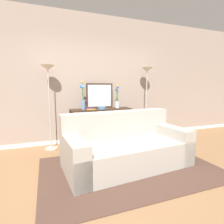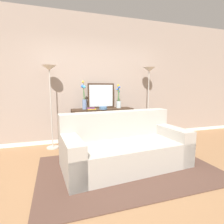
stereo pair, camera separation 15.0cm
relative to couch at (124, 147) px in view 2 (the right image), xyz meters
name	(u,v)px [view 2 (the right image)]	position (x,y,z in m)	size (l,w,h in m)	color
ground_plane	(115,180)	(-0.31, -0.41, -0.32)	(16.00, 16.00, 0.02)	#936B47
back_wall	(87,80)	(-0.31, 1.64, 1.18)	(12.00, 0.15, 2.98)	white
area_rug	(128,168)	(0.01, -0.16, -0.30)	(2.77, 1.82, 0.01)	#51382D
couch	(124,147)	(0.00, 0.00, 0.00)	(2.10, 1.15, 0.88)	#ADA89E
console_table	(103,119)	(-0.03, 1.28, 0.26)	(1.40, 0.39, 0.82)	#382619
floor_lamp_left	(50,84)	(-1.15, 1.26, 1.07)	(0.28, 0.28, 1.75)	#B7B2A8
floor_lamp_right	(149,83)	(1.14, 1.26, 1.09)	(0.28, 0.28, 1.78)	#B7B2A8
wall_mirror	(101,96)	(-0.02, 1.45, 0.80)	(0.64, 0.02, 0.58)	#382619
vase_tall_flowers	(84,99)	(-0.45, 1.30, 0.74)	(0.12, 0.11, 0.63)	#6B84AD
vase_short_flowers	(119,100)	(0.38, 1.32, 0.70)	(0.12, 0.13, 0.55)	silver
fruit_bowl	(103,108)	(-0.05, 1.16, 0.54)	(0.18, 0.18, 0.06)	#4C7093
book_stack	(91,109)	(-0.31, 1.19, 0.53)	(0.20, 0.14, 0.04)	gold
book_row_under_console	(84,142)	(-0.48, 1.28, -0.25)	(0.25, 0.17, 0.12)	#6B3360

